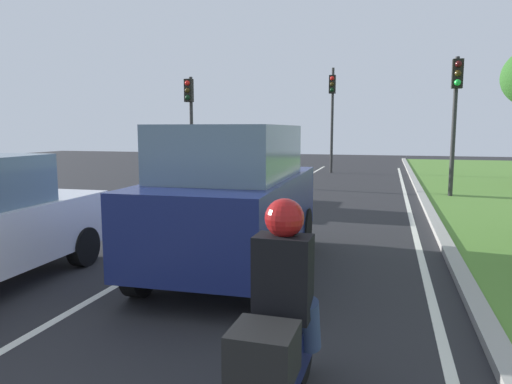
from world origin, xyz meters
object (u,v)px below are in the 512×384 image
(motorcycle, at_px, (282,360))
(car_hatchback_far, at_px, (197,174))
(traffic_light_far_median, at_px, (332,104))
(rider_person, at_px, (284,275))
(car_suv_ahead, at_px, (234,197))
(traffic_light_overhead_left, at_px, (190,110))
(traffic_light_near_right, at_px, (456,101))

(motorcycle, bearing_deg, car_hatchback_far, 116.96)
(traffic_light_far_median, bearing_deg, rider_person, -84.29)
(car_suv_ahead, distance_m, motorcycle, 4.21)
(car_suv_ahead, xyz_separation_m, car_hatchback_far, (-3.17, 6.11, -0.28))
(car_hatchback_far, bearing_deg, traffic_light_far_median, 77.44)
(traffic_light_overhead_left, bearing_deg, car_suv_ahead, -63.48)
(rider_person, bearing_deg, traffic_light_overhead_left, 116.92)
(traffic_light_near_right, distance_m, traffic_light_far_median, 9.28)
(traffic_light_near_right, relative_size, traffic_light_overhead_left, 1.04)
(car_hatchback_far, height_order, traffic_light_far_median, traffic_light_far_median)
(traffic_light_overhead_left, height_order, traffic_light_far_median, traffic_light_far_median)
(car_hatchback_far, distance_m, rider_person, 11.00)
(rider_person, bearing_deg, car_hatchback_far, 117.08)
(rider_person, relative_size, traffic_light_near_right, 0.26)
(car_suv_ahead, bearing_deg, traffic_light_far_median, 90.30)
(rider_person, relative_size, traffic_light_overhead_left, 0.27)
(car_suv_ahead, distance_m, traffic_light_overhead_left, 12.30)
(traffic_light_near_right, bearing_deg, rider_person, -101.54)
(car_hatchback_far, xyz_separation_m, traffic_light_overhead_left, (-2.26, 4.78, 2.11))
(car_hatchback_far, bearing_deg, traffic_light_overhead_left, 116.22)
(rider_person, bearing_deg, motorcycle, -91.28)
(car_hatchback_far, relative_size, rider_person, 3.20)
(traffic_light_near_right, bearing_deg, traffic_light_far_median, 121.22)
(car_hatchback_far, height_order, traffic_light_near_right, traffic_light_near_right)
(motorcycle, bearing_deg, rider_person, 88.72)
(traffic_light_near_right, distance_m, traffic_light_overhead_left, 9.86)
(motorcycle, height_order, rider_person, rider_person)
(car_hatchback_far, relative_size, traffic_light_near_right, 0.83)
(motorcycle, bearing_deg, traffic_light_far_median, 96.94)
(motorcycle, relative_size, rider_person, 1.63)
(car_suv_ahead, relative_size, traffic_light_overhead_left, 1.05)
(rider_person, bearing_deg, traffic_light_far_median, 96.96)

